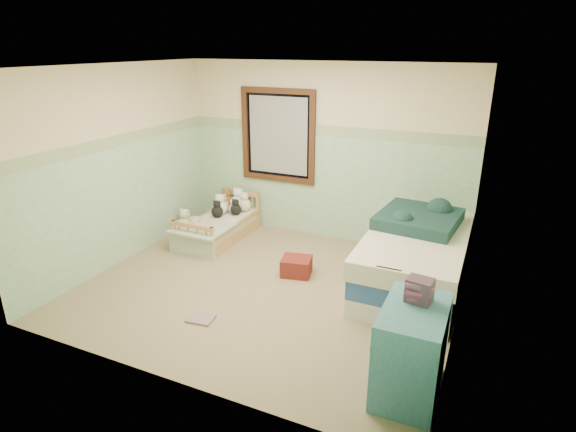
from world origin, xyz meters
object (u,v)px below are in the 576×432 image
at_px(twin_bed_frame, 414,276).
at_px(floor_book, 201,319).
at_px(plush_floor_tan, 196,234).
at_px(plush_floor_cream, 186,225).
at_px(red_pillow, 296,266).
at_px(dresser, 411,351).
at_px(toddler_bed_frame, 219,232).

relative_size(twin_bed_frame, floor_book, 7.76).
xyz_separation_m(plush_floor_tan, floor_book, (1.22, -1.68, -0.12)).
relative_size(plush_floor_cream, floor_book, 0.95).
height_order(plush_floor_tan, red_pillow, plush_floor_tan).
bearing_deg(dresser, twin_bed_frame, 98.95).
bearing_deg(plush_floor_tan, toddler_bed_frame, 52.21).
height_order(plush_floor_tan, twin_bed_frame, plush_floor_tan).
distance_m(toddler_bed_frame, twin_bed_frame, 2.89).
height_order(toddler_bed_frame, plush_floor_cream, plush_floor_cream).
bearing_deg(floor_book, plush_floor_tan, 118.70).
bearing_deg(red_pillow, plush_floor_cream, 164.68).
relative_size(plush_floor_tan, floor_book, 0.97).
xyz_separation_m(toddler_bed_frame, red_pillow, (1.51, -0.60, 0.02)).
distance_m(toddler_bed_frame, plush_floor_cream, 0.58).
bearing_deg(toddler_bed_frame, twin_bed_frame, -5.18).
bearing_deg(twin_bed_frame, plush_floor_cream, 176.22).
bearing_deg(twin_bed_frame, plush_floor_tan, -179.75).
height_order(dresser, floor_book, dresser).
relative_size(dresser, floor_book, 2.89).
relative_size(plush_floor_tan, dresser, 0.34).
bearing_deg(twin_bed_frame, toddler_bed_frame, 174.82).
height_order(toddler_bed_frame, plush_floor_tan, plush_floor_tan).
relative_size(twin_bed_frame, red_pillow, 5.89).
bearing_deg(plush_floor_cream, plush_floor_tan, -33.69).
distance_m(plush_floor_tan, red_pillow, 1.75).
height_order(dresser, red_pillow, dresser).
relative_size(plush_floor_tan, twin_bed_frame, 0.13).
relative_size(red_pillow, floor_book, 1.32).
bearing_deg(red_pillow, plush_floor_tan, 169.18).
relative_size(plush_floor_cream, red_pillow, 0.72).
bearing_deg(toddler_bed_frame, floor_book, -62.85).
relative_size(toddler_bed_frame, plush_floor_tan, 5.11).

